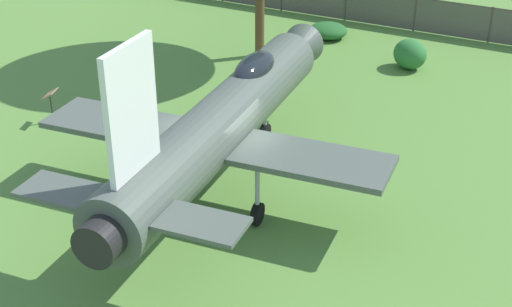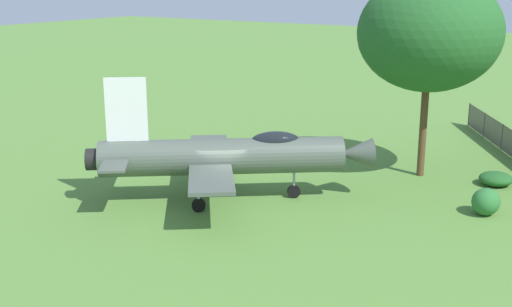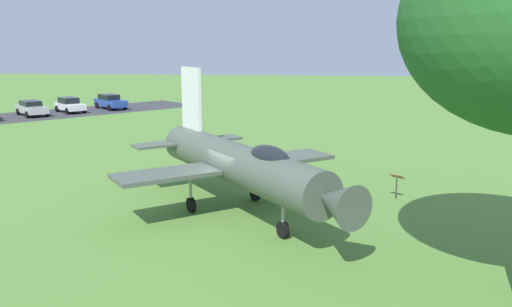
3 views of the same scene
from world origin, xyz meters
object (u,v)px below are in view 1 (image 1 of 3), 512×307
object	(u,v)px
shrub_by_tree	(410,54)
info_plaque	(50,99)
display_jet	(225,118)
shrub_near_fence	(328,31)

from	to	relation	value
shrub_by_tree	info_plaque	distance (m)	13.42
display_jet	shrub_by_tree	bearing A→B (deg)	-14.93
shrub_by_tree	info_plaque	world-z (taller)	shrub_by_tree
display_jet	shrub_near_fence	bearing A→B (deg)	4.74
shrub_near_fence	shrub_by_tree	world-z (taller)	shrub_by_tree
display_jet	shrub_by_tree	xyz separation A→B (m)	(10.26, 4.28, -1.51)
display_jet	info_plaque	size ratio (longest dim) A/B	10.04
shrub_near_fence	info_plaque	bearing A→B (deg)	-169.55
display_jet	shrub_by_tree	size ratio (longest dim) A/B	8.48
shrub_by_tree	info_plaque	size ratio (longest dim) A/B	1.18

